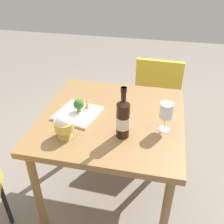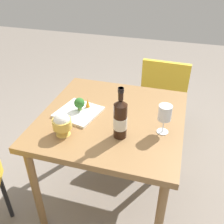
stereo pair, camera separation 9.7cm
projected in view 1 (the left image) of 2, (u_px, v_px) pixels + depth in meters
name	position (u px, v px, depth m)	size (l,w,h in m)	color
ground_plane	(112.00, 193.00, 2.03)	(8.00, 8.00, 0.00)	gray
dining_table	(112.00, 127.00, 1.67)	(0.90, 0.90, 0.74)	olive
chair_near_window	(158.00, 90.00, 2.36)	(0.42, 0.42, 0.85)	gold
wine_bottle	(123.00, 118.00, 1.39)	(0.08, 0.08, 0.31)	black
wine_glass	(166.00, 111.00, 1.43)	(0.08, 0.08, 0.18)	white
rice_bowl	(64.00, 126.00, 1.41)	(0.11, 0.11, 0.14)	gold
serving_plate	(78.00, 113.00, 1.63)	(0.30, 0.30, 0.02)	white
broccoli_floret	(79.00, 104.00, 1.62)	(0.07, 0.07, 0.09)	#729E4C
carrot_garnish_left	(87.00, 104.00, 1.66)	(0.03, 0.03, 0.06)	orange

